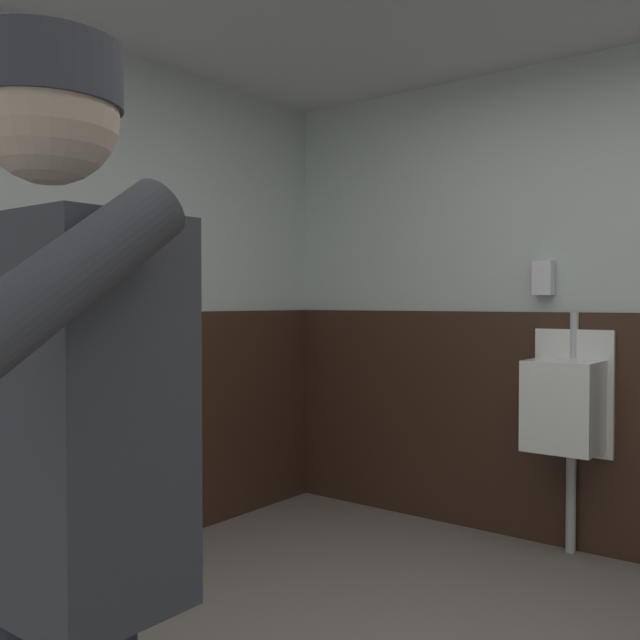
# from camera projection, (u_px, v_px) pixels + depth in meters

# --- Properties ---
(wall_left) EXTENTS (0.12, 4.38, 2.56)m
(wall_left) POSITION_uv_depth(u_px,v_px,m) (42.00, 304.00, 3.27)
(wall_left) COLOR silver
(wall_left) RESTS_ON ground_plane
(wainscot_band_back) EXTENTS (4.23, 0.03, 1.24)m
(wainscot_band_back) POSITION_uv_depth(u_px,v_px,m) (636.00, 438.00, 3.44)
(wainscot_band_back) COLOR #382319
(wainscot_band_back) RESTS_ON ground_plane
(wainscot_band_left) EXTENTS (0.03, 3.78, 1.24)m
(wainscot_band_left) POSITION_uv_depth(u_px,v_px,m) (52.00, 447.00, 3.24)
(wainscot_band_left) COLOR #382319
(wainscot_band_left) RESTS_ON ground_plane
(urinal_solo) EXTENTS (0.40, 0.34, 1.24)m
(urinal_solo) POSITION_uv_depth(u_px,v_px,m) (566.00, 404.00, 3.51)
(urinal_solo) COLOR white
(urinal_solo) RESTS_ON ground_plane
(person) EXTENTS (0.69, 0.60, 1.71)m
(person) POSITION_uv_depth(u_px,v_px,m) (47.00, 467.00, 1.15)
(person) COLOR #2D3342
(person) RESTS_ON ground_plane
(soap_dispenser) EXTENTS (0.10, 0.07, 0.18)m
(soap_dispenser) POSITION_uv_depth(u_px,v_px,m) (543.00, 278.00, 3.68)
(soap_dispenser) COLOR silver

